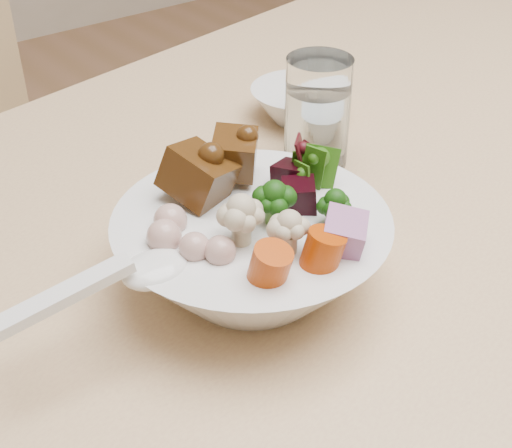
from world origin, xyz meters
The scene contains 5 objects.
dining_table centered at (-0.06, 0.18, 0.73)m, with size 1.88×1.28×0.81m.
food_bowl centered at (-0.47, 0.09, 0.85)m, with size 0.25×0.25×0.14m.
soup_spoon centered at (-0.60, 0.09, 0.88)m, with size 0.16×0.05×0.03m.
water_glass centered at (-0.28, 0.22, 0.87)m, with size 0.08×0.08×0.13m.
side_bowl centered at (-0.21, 0.32, 0.83)m, with size 0.13×0.13×0.04m, color white, non-canonical shape.
Camera 1 is at (-0.80, -0.32, 1.24)m, focal length 50.00 mm.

